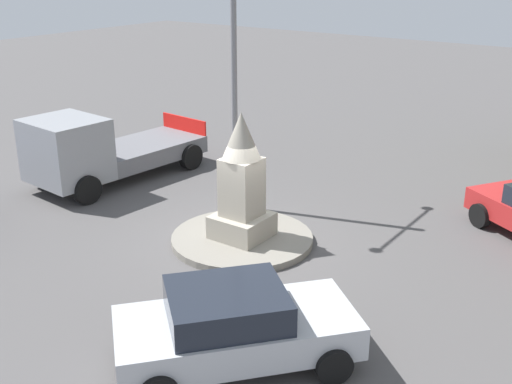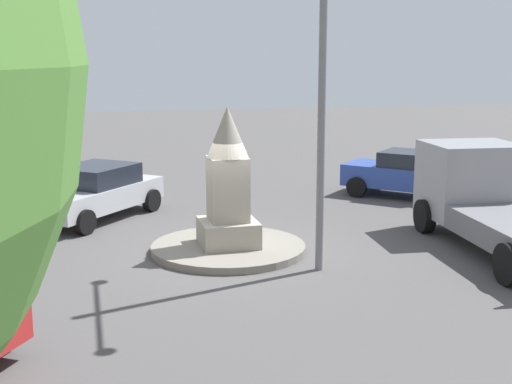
{
  "view_description": "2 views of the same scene",
  "coord_description": "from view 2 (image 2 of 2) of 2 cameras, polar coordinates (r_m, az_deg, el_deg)",
  "views": [
    {
      "loc": [
        11.42,
        8.6,
        6.71
      ],
      "look_at": [
        0.21,
        0.57,
        1.52
      ],
      "focal_mm": 44.46,
      "sensor_mm": 36.0,
      "label": 1
    },
    {
      "loc": [
        -14.75,
        3.08,
        4.42
      ],
      "look_at": [
        -0.06,
        -0.64,
        1.36
      ],
      "focal_mm": 48.21,
      "sensor_mm": 36.0,
      "label": 2
    }
  ],
  "objects": [
    {
      "name": "streetlamp",
      "position": [
        13.78,
        5.56,
        11.14
      ],
      "size": [
        3.59,
        0.28,
        7.18
      ],
      "color": "slate",
      "rests_on": "ground"
    },
    {
      "name": "traffic_island",
      "position": [
        15.68,
        -2.31,
        -4.67
      ],
      "size": [
        3.51,
        3.51,
        0.17
      ],
      "primitive_type": "cylinder",
      "color": "gray",
      "rests_on": "ground"
    },
    {
      "name": "car_blue_parked_right",
      "position": [
        21.96,
        12.55,
        1.49
      ],
      "size": [
        3.94,
        3.93,
        1.45
      ],
      "color": "#2D479E",
      "rests_on": "ground"
    },
    {
      "name": "car_silver_passing",
      "position": [
        19.17,
        -13.3,
        0.06
      ],
      "size": [
        4.31,
        4.06,
        1.45
      ],
      "color": "#B7BABF",
      "rests_on": "ground"
    },
    {
      "name": "monument",
      "position": [
        15.34,
        -2.35,
        0.66
      ],
      "size": [
        1.27,
        1.27,
        3.13
      ],
      "color": "#9E9687",
      "rests_on": "traffic_island"
    },
    {
      "name": "truck_grey_waiting",
      "position": [
        17.0,
        18.94,
        -0.62
      ],
      "size": [
        5.85,
        2.85,
        2.26
      ],
      "color": "gray",
      "rests_on": "ground"
    },
    {
      "name": "ground_plane",
      "position": [
        15.71,
        -2.31,
        -4.96
      ],
      "size": [
        80.0,
        80.0,
        0.0
      ],
      "primitive_type": "plane",
      "color": "#4F4C4C"
    }
  ]
}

